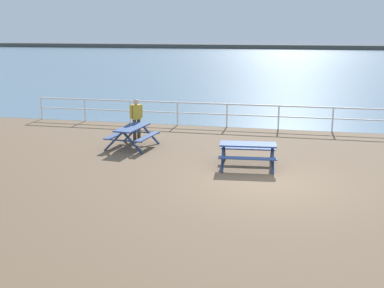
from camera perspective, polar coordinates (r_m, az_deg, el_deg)
The scene contains 7 objects.
ground_plane at distance 14.12m, azimuth 8.75°, elevation -4.97°, with size 30.00×24.00×0.20m, color brown.
sea_band at distance 66.27m, azimuth 11.98°, elevation 9.51°, with size 142.00×90.00×0.01m, color slate.
distant_shoreline at distance 109.22m, azimuth 12.32°, elevation 10.98°, with size 142.00×6.00×1.80m, color #4C4C47.
seaward_railing at distance 21.44m, azimuth 10.28°, elevation 3.71°, with size 23.07×0.07×1.08m.
picnic_table_near_right at distance 18.08m, azimuth -7.11°, elevation 1.44°, with size 1.71×1.95×0.80m.
picnic_table_mid_centre at distance 15.46m, azimuth 6.66°, elevation -0.63°, with size 1.93×1.69×0.80m.
visitor at distance 19.14m, azimuth -6.63°, elevation 3.24°, with size 0.43×0.39×1.66m.
Camera 1 is at (0.78, -13.38, 4.35)m, focal length 44.86 mm.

